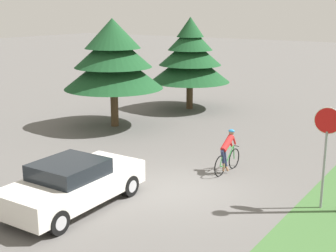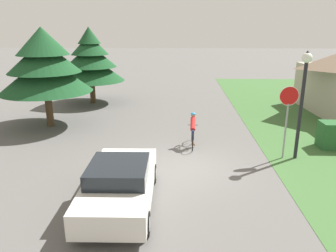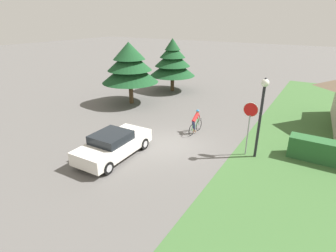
# 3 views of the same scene
# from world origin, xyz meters

# --- Properties ---
(ground_plane) EXTENTS (140.00, 140.00, 0.00)m
(ground_plane) POSITION_xyz_m (0.00, 0.00, 0.00)
(ground_plane) COLOR #5B5956
(sedan_left_lane) EXTENTS (2.04, 4.43, 1.40)m
(sedan_left_lane) POSITION_xyz_m (-1.87, -2.77, 0.70)
(sedan_left_lane) COLOR silver
(sedan_left_lane) RESTS_ON ground
(cyclist) EXTENTS (0.44, 1.75, 1.51)m
(cyclist) POSITION_xyz_m (0.45, 2.34, 0.72)
(cyclist) COLOR black
(cyclist) RESTS_ON ground
(stop_sign) EXTENTS (0.76, 0.07, 2.96)m
(stop_sign) POSITION_xyz_m (4.07, 1.12, 2.11)
(stop_sign) COLOR gray
(stop_sign) RESTS_ON ground
(street_lamp) EXTENTS (0.39, 0.39, 4.29)m
(street_lamp) POSITION_xyz_m (4.58, 1.14, 2.93)
(street_lamp) COLOR black
(street_lamp) RESTS_ON ground
(conifer_tall_near) EXTENTS (4.72, 4.72, 5.14)m
(conifer_tall_near) POSITION_xyz_m (-7.11, 5.24, 3.26)
(conifer_tall_near) COLOR #4C3823
(conifer_tall_near) RESTS_ON ground
(conifer_tall_far) EXTENTS (4.47, 4.47, 5.12)m
(conifer_tall_far) POSITION_xyz_m (-6.23, 10.77, 2.93)
(conifer_tall_far) COLOR #4C3823
(conifer_tall_far) RESTS_ON ground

